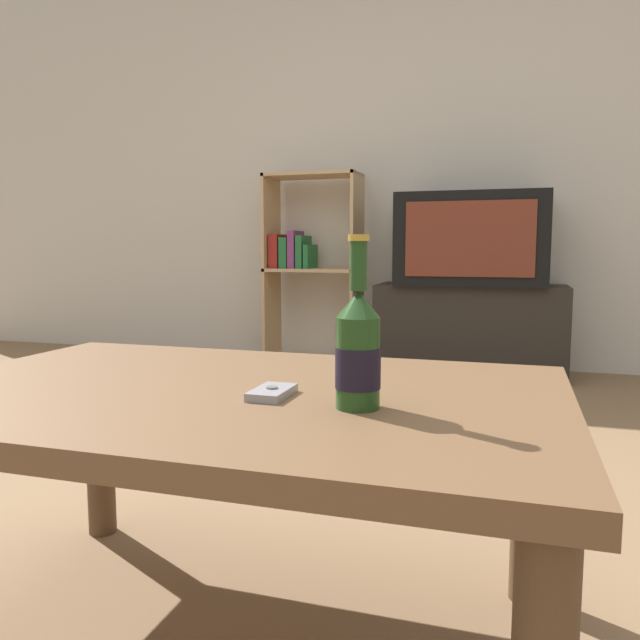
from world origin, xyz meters
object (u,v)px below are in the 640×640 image
at_px(bookshelf, 307,265).
at_px(cell_phone, 272,392).
at_px(tv_stand, 470,330).
at_px(beer_bottle, 358,350).
at_px(television, 472,240).

bearing_deg(bookshelf, cell_phone, -72.67).
xyz_separation_m(tv_stand, cell_phone, (-0.14, -2.78, 0.23)).
bearing_deg(beer_bottle, television, 90.28).
relative_size(bookshelf, cell_phone, 11.91).
bearing_deg(television, beer_bottle, -89.72).
distance_m(tv_stand, beer_bottle, 2.83).
bearing_deg(television, bookshelf, 175.54).
height_order(bookshelf, beer_bottle, bookshelf).
bearing_deg(beer_bottle, cell_phone, 169.10).
xyz_separation_m(television, bookshelf, (-1.03, 0.08, -0.16)).
height_order(tv_stand, beer_bottle, beer_bottle).
relative_size(tv_stand, cell_phone, 10.62).
distance_m(bookshelf, beer_bottle, 3.07).
relative_size(television, beer_bottle, 3.12).
bearing_deg(tv_stand, beer_bottle, -89.72).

